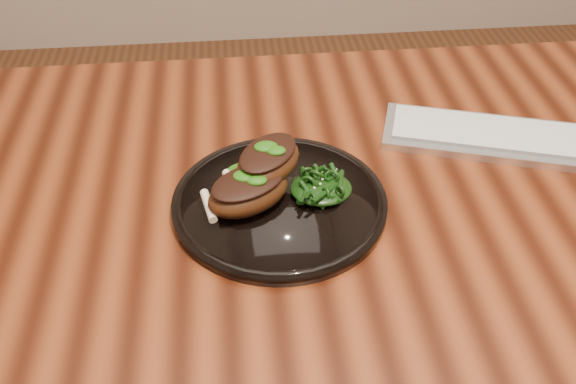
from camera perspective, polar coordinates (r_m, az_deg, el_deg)
The scene contains 7 objects.
desk at distance 1.00m, azimuth 10.96°, elevation -2.62°, with size 1.60×0.80×0.75m.
plate at distance 0.87m, azimuth -0.75°, elevation -0.94°, with size 0.29×0.29×0.02m.
lamb_chop_front at distance 0.84m, azimuth -3.59°, elevation 0.14°, with size 0.14×0.13×0.05m.
lamb_chop_back at distance 0.86m, azimuth -1.82°, elevation 2.78°, with size 0.13×0.13×0.05m.
herb_smear at distance 0.91m, azimuth -3.39°, elevation 1.90°, with size 0.07×0.04×0.00m, color #134A08.
greens_heap at distance 0.87m, azimuth 2.97°, elevation 0.61°, with size 0.08×0.08×0.03m.
keyboard at distance 1.05m, azimuth 19.33°, elevation 4.51°, with size 0.41×0.23×0.02m.
Camera 1 is at (-0.26, -0.70, 1.33)m, focal length 40.00 mm.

